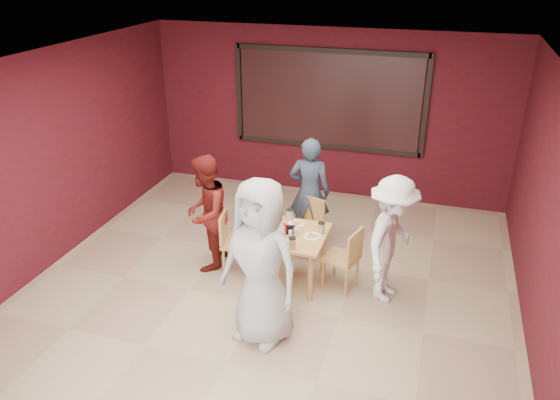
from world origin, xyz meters
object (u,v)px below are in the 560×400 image
(diner_left, at_px, (206,213))
(diner_right, at_px, (391,240))
(chair_front, at_px, (264,286))
(chair_back, at_px, (309,222))
(chair_left, at_px, (232,238))
(dining_table, at_px, (291,239))
(chair_right, at_px, (346,256))
(diner_front, at_px, (261,263))
(diner_back, at_px, (310,192))

(diner_left, xyz_separation_m, diner_right, (2.40, -0.03, 0.01))
(chair_front, bearing_deg, chair_back, 86.84)
(diner_left, bearing_deg, chair_left, 82.93)
(diner_right, bearing_deg, dining_table, 104.55)
(chair_back, xyz_separation_m, chair_right, (0.68, -0.78, 0.02))
(diner_front, bearing_deg, chair_back, 106.01)
(chair_right, xyz_separation_m, diner_right, (0.53, -0.03, 0.33))
(chair_right, relative_size, diner_front, 0.44)
(diner_right, bearing_deg, diner_front, 147.30)
(dining_table, xyz_separation_m, chair_front, (-0.07, -0.85, -0.17))
(chair_right, bearing_deg, chair_back, 130.96)
(dining_table, bearing_deg, chair_left, 176.97)
(chair_right, distance_m, diner_front, 1.46)
(dining_table, distance_m, chair_left, 0.82)
(chair_back, relative_size, diner_right, 0.49)
(dining_table, xyz_separation_m, diner_left, (-1.17, 0.05, 0.17))
(chair_front, height_order, chair_right, chair_right)
(diner_right, bearing_deg, diner_back, 63.92)
(diner_back, bearing_deg, chair_back, 98.64)
(chair_left, bearing_deg, chair_right, 0.11)
(chair_back, bearing_deg, chair_right, -49.04)
(chair_front, relative_size, diner_back, 0.49)
(chair_left, bearing_deg, diner_right, -0.67)
(dining_table, distance_m, chair_front, 0.87)
(dining_table, distance_m, diner_left, 1.18)
(dining_table, bearing_deg, chair_right, 3.71)
(chair_back, bearing_deg, chair_front, -93.16)
(diner_back, bearing_deg, diner_right, 136.05)
(chair_front, distance_m, chair_left, 1.16)
(chair_back, xyz_separation_m, diner_back, (-0.05, 0.24, 0.35))
(chair_back, relative_size, diner_front, 0.42)
(chair_front, height_order, diner_front, diner_front)
(chair_front, distance_m, diner_front, 0.59)
(diner_front, xyz_separation_m, diner_back, (-0.04, 2.22, -0.14))
(chair_left, bearing_deg, dining_table, -3.03)
(chair_front, xyz_separation_m, diner_front, (0.07, -0.30, 0.50))
(chair_right, height_order, diner_left, diner_left)
(diner_front, bearing_deg, diner_left, 150.77)
(diner_back, distance_m, diner_left, 1.52)
(diner_back, xyz_separation_m, diner_left, (-1.13, -1.02, -0.02))
(chair_front, height_order, diner_back, diner_back)
(chair_right, xyz_separation_m, diner_front, (-0.70, -1.20, 0.47))
(chair_front, distance_m, chair_back, 1.68)
(diner_back, height_order, diner_right, diner_back)
(dining_table, distance_m, chair_right, 0.72)
(dining_table, relative_size, diner_right, 0.55)
(diner_left, bearing_deg, diner_back, 126.32)
(chair_right, distance_m, diner_left, 1.90)
(chair_left, xyz_separation_m, diner_back, (0.77, 1.03, 0.33))
(chair_front, xyz_separation_m, diner_back, (0.04, 1.92, 0.36))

